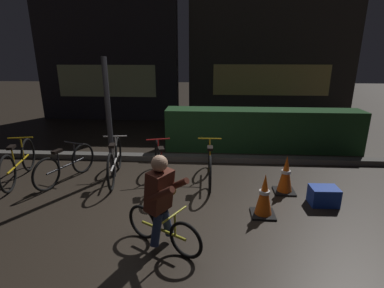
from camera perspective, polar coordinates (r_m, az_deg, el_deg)
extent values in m
plane|color=#2D261E|center=(4.86, -2.87, -12.29)|extent=(40.00, 40.00, 0.00)
cube|color=#56544F|center=(6.82, -0.82, -2.68)|extent=(12.00, 0.24, 0.12)
cube|color=#214723|center=(7.64, 13.31, 2.65)|extent=(4.80, 0.70, 1.04)
cube|color=#262328|center=(11.30, -16.04, 16.85)|extent=(4.97, 0.50, 4.84)
cube|color=#BFCC8C|center=(11.09, -16.06, 11.57)|extent=(3.48, 0.04, 1.10)
cube|color=#383330|center=(11.59, 15.11, 17.21)|extent=(5.98, 0.50, 4.95)
cube|color=#F2D172|center=(11.37, 14.94, 11.79)|extent=(4.19, 0.04, 1.10)
cylinder|color=#2D2D33|center=(5.86, -15.67, 4.46)|extent=(0.10, 0.10, 2.31)
torus|color=black|center=(7.06, -28.97, -1.81)|extent=(0.20, 0.68, 0.69)
torus|color=black|center=(6.16, -31.95, -4.90)|extent=(0.20, 0.68, 0.69)
cylinder|color=gold|center=(6.61, -30.36, -3.25)|extent=(0.27, 1.01, 0.04)
cylinder|color=gold|center=(6.39, -31.16, -2.19)|extent=(0.03, 0.03, 0.39)
cube|color=black|center=(6.34, -31.43, -0.54)|extent=(0.14, 0.22, 0.05)
cylinder|color=gold|center=(6.80, -29.84, -0.71)|extent=(0.03, 0.03, 0.43)
cylinder|color=gold|center=(6.74, -30.11, 1.04)|extent=(0.45, 0.13, 0.02)
torus|color=black|center=(6.49, -20.21, -2.58)|extent=(0.25, 0.59, 0.61)
torus|color=black|center=(5.91, -26.17, -5.27)|extent=(0.25, 0.59, 0.61)
cylinder|color=black|center=(6.19, -23.05, -3.87)|extent=(0.34, 0.87, 0.04)
cylinder|color=black|center=(6.03, -24.31, -2.84)|extent=(0.03, 0.03, 0.34)
cube|color=black|center=(5.98, -24.51, -1.30)|extent=(0.16, 0.22, 0.05)
cylinder|color=black|center=(6.29, -21.64, -1.51)|extent=(0.03, 0.03, 0.38)
cylinder|color=black|center=(6.23, -21.84, 0.17)|extent=(0.44, 0.18, 0.02)
torus|color=black|center=(6.47, -13.98, -1.68)|extent=(0.16, 0.69, 0.69)
torus|color=black|center=(5.52, -15.32, -5.17)|extent=(0.16, 0.69, 0.69)
cylinder|color=silver|center=(5.99, -14.59, -3.29)|extent=(0.21, 1.02, 0.04)
cylinder|color=silver|center=(5.76, -14.98, -2.12)|extent=(0.03, 0.03, 0.39)
cube|color=black|center=(5.70, -15.13, -0.28)|extent=(0.13, 0.21, 0.05)
cylinder|color=silver|center=(6.19, -14.39, -0.48)|extent=(0.03, 0.03, 0.44)
cylinder|color=silver|center=(6.13, -14.54, 1.46)|extent=(0.46, 0.10, 0.02)
torus|color=black|center=(6.12, -6.64, -2.38)|extent=(0.24, 0.67, 0.69)
torus|color=black|center=(5.17, -5.35, -6.17)|extent=(0.24, 0.67, 0.69)
cylinder|color=#B21919|center=(5.64, -6.05, -4.12)|extent=(0.33, 1.00, 0.04)
cylinder|color=#B21919|center=(5.40, -5.88, -2.90)|extent=(0.03, 0.03, 0.39)
cube|color=black|center=(5.34, -5.95, -0.95)|extent=(0.15, 0.22, 0.05)
cylinder|color=#B21919|center=(5.83, -6.46, -1.13)|extent=(0.03, 0.03, 0.43)
cylinder|color=#B21919|center=(5.77, -6.53, 0.92)|extent=(0.45, 0.15, 0.02)
torus|color=black|center=(6.17, 3.36, -2.17)|extent=(0.06, 0.68, 0.68)
torus|color=black|center=(5.23, 3.47, -5.90)|extent=(0.06, 0.68, 0.68)
cylinder|color=gold|center=(5.70, 3.41, -3.88)|extent=(0.05, 1.02, 0.04)
cylinder|color=gold|center=(5.46, 3.47, -2.69)|extent=(0.03, 0.03, 0.38)
cube|color=black|center=(5.40, 3.50, -0.80)|extent=(0.10, 0.20, 0.05)
cylinder|color=gold|center=(5.89, 3.42, -0.95)|extent=(0.03, 0.03, 0.43)
cylinder|color=gold|center=(5.82, 3.46, 1.06)|extent=(0.46, 0.03, 0.02)
cube|color=black|center=(4.81, 13.44, -12.92)|extent=(0.36, 0.36, 0.03)
cone|color=#EA560F|center=(4.65, 13.73, -9.31)|extent=(0.26, 0.26, 0.65)
cylinder|color=white|center=(4.64, 13.76, -8.95)|extent=(0.16, 0.16, 0.05)
cube|color=black|center=(5.61, 17.26, -8.65)|extent=(0.36, 0.36, 0.03)
cone|color=#EA560F|center=(5.47, 17.58, -5.42)|extent=(0.26, 0.26, 0.66)
cylinder|color=white|center=(5.46, 17.61, -5.10)|extent=(0.16, 0.16, 0.05)
cube|color=#193DB7|center=(5.36, 23.97, -9.09)|extent=(0.45, 0.33, 0.30)
torus|color=black|center=(3.74, -1.23, -17.99)|extent=(0.44, 0.29, 0.48)
torus|color=black|center=(4.12, -9.48, -14.54)|extent=(0.44, 0.29, 0.48)
cylinder|color=gold|center=(3.92, -5.59, -16.22)|extent=(0.62, 0.39, 0.04)
cylinder|color=gold|center=(3.91, -7.08, -14.00)|extent=(0.03, 0.03, 0.26)
cube|color=black|center=(3.85, -7.15, -12.32)|extent=(0.22, 0.19, 0.05)
cylinder|color=gold|center=(3.73, -3.30, -15.30)|extent=(0.03, 0.03, 0.30)
cylinder|color=gold|center=(3.65, -3.34, -13.34)|extent=(0.26, 0.41, 0.02)
cylinder|color=navy|center=(3.96, -4.89, -14.77)|extent=(0.20, 0.23, 0.42)
cylinder|color=navy|center=(3.83, -6.85, -16.03)|extent=(0.20, 0.23, 0.42)
cube|color=#512319|center=(3.67, -6.33, -8.91)|extent=(0.39, 0.41, 0.54)
sphere|color=tan|center=(3.51, -6.28, -3.72)|extent=(0.20, 0.20, 0.20)
cylinder|color=#512319|center=(3.66, -3.24, -8.00)|extent=(0.38, 0.27, 0.29)
cylinder|color=#512319|center=(3.47, -6.10, -9.60)|extent=(0.38, 0.27, 0.29)
ellipsoid|color=brown|center=(3.86, -5.04, -8.28)|extent=(0.36, 0.30, 0.24)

